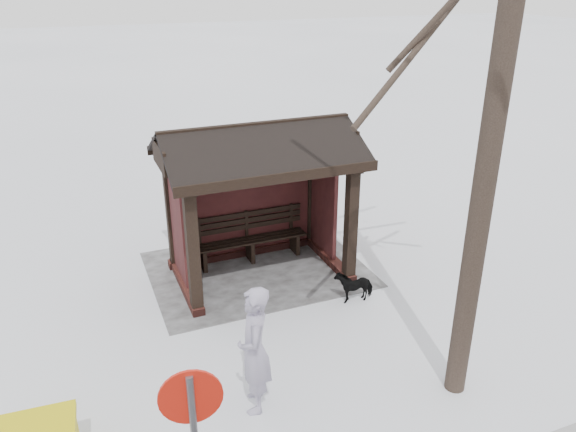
% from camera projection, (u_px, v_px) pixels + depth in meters
% --- Properties ---
extents(ground, '(120.00, 120.00, 0.00)m').
position_uv_depth(ground, '(260.00, 274.00, 11.21)').
color(ground, white).
rests_on(ground, ground).
extents(trampled_patch, '(4.20, 3.20, 0.02)m').
position_uv_depth(trampled_patch, '(257.00, 269.00, 11.38)').
color(trampled_patch, gray).
rests_on(trampled_patch, ground).
extents(bus_shelter, '(3.60, 2.40, 3.09)m').
position_uv_depth(bus_shelter, '(255.00, 169.00, 10.48)').
color(bus_shelter, '#371714').
rests_on(bus_shelter, ground).
extents(pedestrian, '(0.62, 0.78, 1.86)m').
position_uv_depth(pedestrian, '(254.00, 350.00, 7.46)').
color(pedestrian, '#9992AB').
rests_on(pedestrian, ground).
extents(dog, '(0.70, 0.34, 0.58)m').
position_uv_depth(dog, '(354.00, 285.00, 10.25)').
color(dog, black).
rests_on(dog, ground).
extents(road_sign, '(0.59, 0.13, 2.33)m').
position_uv_depth(road_sign, '(193.00, 427.00, 5.19)').
color(road_sign, slate).
rests_on(road_sign, ground).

